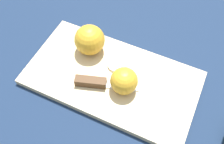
# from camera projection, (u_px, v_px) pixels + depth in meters

# --- Properties ---
(ground_plane) EXTENTS (4.00, 4.00, 0.00)m
(ground_plane) POSITION_uv_depth(u_px,v_px,m) (112.00, 80.00, 0.69)
(ground_plane) COLOR #14233D
(cutting_board) EXTENTS (0.46, 0.27, 0.02)m
(cutting_board) POSITION_uv_depth(u_px,v_px,m) (112.00, 78.00, 0.68)
(cutting_board) COLOR #D1B789
(cutting_board) RESTS_ON ground_plane
(apple_half_left) EXTENTS (0.08, 0.08, 0.08)m
(apple_half_left) POSITION_uv_depth(u_px,v_px,m) (90.00, 40.00, 0.69)
(apple_half_left) COLOR gold
(apple_half_left) RESTS_ON cutting_board
(apple_half_right) EXTENTS (0.07, 0.07, 0.07)m
(apple_half_right) POSITION_uv_depth(u_px,v_px,m) (124.00, 81.00, 0.62)
(apple_half_right) COLOR gold
(apple_half_right) RESTS_ON cutting_board
(knife) EXTENTS (0.16, 0.05, 0.02)m
(knife) POSITION_uv_depth(u_px,v_px,m) (93.00, 82.00, 0.65)
(knife) COLOR silver
(knife) RESTS_ON cutting_board
(apple_slice) EXTENTS (0.05, 0.05, 0.01)m
(apple_slice) POSITION_uv_depth(u_px,v_px,m) (117.00, 65.00, 0.69)
(apple_slice) COLOR #EFE5C6
(apple_slice) RESTS_ON cutting_board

